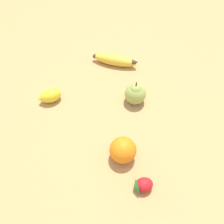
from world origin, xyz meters
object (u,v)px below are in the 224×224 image
strawberry (143,185)px  banana (116,60)px  orange (123,150)px  pear (136,94)px  lemon (50,95)px

strawberry → banana: bearing=-95.2°
orange → pear: size_ratio=0.86×
strawberry → orange: bearing=-75.1°
orange → lemon: size_ratio=0.94×
orange → pear: bearing=-52.8°
banana → orange: bearing=-72.3°
pear → strawberry: size_ratio=1.37×
banana → strawberry: banana is taller
pear → orange: bearing=127.2°
banana → strawberry: size_ratio=2.48×
banana → lemon: 0.29m
banana → strawberry: 0.50m
orange → pear: pear is taller
strawberry → lemon: (0.43, 0.02, 0.00)m
pear → strawberry: bearing=140.6°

